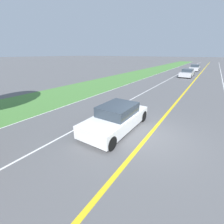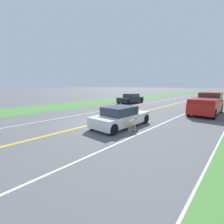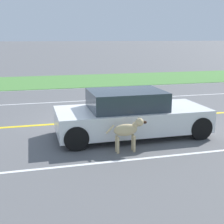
{
  "view_description": "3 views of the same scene",
  "coord_description": "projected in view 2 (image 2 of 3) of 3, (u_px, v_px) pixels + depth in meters",
  "views": [
    {
      "loc": [
        -2.01,
        6.34,
        3.77
      ],
      "look_at": [
        1.97,
        0.26,
        0.92
      ],
      "focal_mm": 24.0,
      "sensor_mm": 36.0,
      "label": 1
    },
    {
      "loc": [
        7.65,
        -7.28,
        2.61
      ],
      "look_at": [
        1.46,
        -0.36,
        0.98
      ],
      "focal_mm": 24.0,
      "sensor_mm": 36.0,
      "label": 2
    },
    {
      "loc": [
        9.88,
        -2.48,
        2.76
      ],
      "look_at": [
        2.0,
        -0.41,
        0.79
      ],
      "focal_mm": 50.0,
      "sensor_mm": 36.0,
      "label": 3
    }
  ],
  "objects": [
    {
      "name": "centre_divider_line",
      "position": [
        100.0,
        122.0,
        10.82
      ],
      "size": [
        0.18,
        160.0,
        0.01
      ],
      "primitive_type": "cube",
      "color": "yellow",
      "rests_on": "ground"
    },
    {
      "name": "ego_car",
      "position": [
        121.0,
        117.0,
        9.72
      ],
      "size": [
        1.84,
        4.25,
        1.31
      ],
      "color": "white",
      "rests_on": "ground"
    },
    {
      "name": "pickup_truck",
      "position": [
        207.0,
        103.0,
        13.98
      ],
      "size": [
        2.06,
        5.44,
        1.98
      ],
      "color": "red",
      "rests_on": "ground"
    },
    {
      "name": "oncoming_car",
      "position": [
        131.0,
        99.0,
        22.86
      ],
      "size": [
        1.89,
        4.54,
        1.43
      ],
      "rotation": [
        0.0,
        0.0,
        3.14
      ],
      "color": "black",
      "rests_on": "ground"
    },
    {
      "name": "lane_edge_line_left",
      "position": [
        53.0,
        111.0,
        15.41
      ],
      "size": [
        0.14,
        160.0,
        0.01
      ],
      "primitive_type": "cube",
      "color": "white",
      "rests_on": "ground"
    },
    {
      "name": "dog",
      "position": [
        133.0,
        122.0,
        8.6
      ],
      "size": [
        0.2,
        1.05,
        0.85
      ],
      "rotation": [
        0.0,
        0.0,
        0.01
      ],
      "color": "#D1B784",
      "rests_on": "ground"
    },
    {
      "name": "lane_edge_line_right",
      "position": [
        217.0,
        149.0,
        6.23
      ],
      "size": [
        0.14,
        160.0,
        0.01
      ],
      "primitive_type": "cube",
      "color": "white",
      "rests_on": "ground"
    },
    {
      "name": "grass_verge_left",
      "position": [
        41.0,
        108.0,
        17.38
      ],
      "size": [
        6.0,
        160.0,
        0.03
      ],
      "primitive_type": "cube",
      "color": "#4C843D",
      "rests_on": "ground"
    },
    {
      "name": "ground_plane",
      "position": [
        100.0,
        122.0,
        10.82
      ],
      "size": [
        400.0,
        400.0,
        0.0
      ],
      "primitive_type": "plane",
      "color": "#5B5B5E"
    },
    {
      "name": "lane_dash_same_dir",
      "position": [
        143.0,
        132.0,
        8.52
      ],
      "size": [
        0.1,
        160.0,
        0.01
      ],
      "primitive_type": "cube",
      "color": "white",
      "rests_on": "ground"
    },
    {
      "name": "lane_dash_oncoming",
      "position": [
        73.0,
        116.0,
        13.12
      ],
      "size": [
        0.1,
        160.0,
        0.01
      ],
      "primitive_type": "cube",
      "color": "white",
      "rests_on": "ground"
    }
  ]
}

